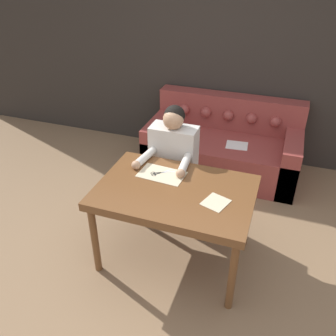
{
  "coord_description": "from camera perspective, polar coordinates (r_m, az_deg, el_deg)",
  "views": [
    {
      "loc": [
        0.76,
        -2.12,
        2.39
      ],
      "look_at": [
        -0.07,
        0.23,
        0.84
      ],
      "focal_mm": 38.0,
      "sensor_mm": 36.0,
      "label": 1
    }
  ],
  "objects": [
    {
      "name": "dining_table",
      "position": [
        2.9,
        1.13,
        -4.61
      ],
      "size": [
        1.26,
        0.86,
        0.74
      ],
      "color": "brown",
      "rests_on": "ground_plane"
    },
    {
      "name": "pattern_paper_offcut",
      "position": [
        2.74,
        7.66,
        -5.48
      ],
      "size": [
        0.23,
        0.24,
        0.0
      ],
      "color": "beige",
      "rests_on": "dining_table"
    },
    {
      "name": "person",
      "position": [
        3.45,
        0.84,
        0.72
      ],
      "size": [
        0.49,
        0.59,
        1.2
      ],
      "color": "#33281E",
      "rests_on": "ground_plane"
    },
    {
      "name": "couch",
      "position": [
        4.44,
        8.84,
        3.42
      ],
      "size": [
        1.8,
        0.91,
        0.87
      ],
      "color": "brown",
      "rests_on": "ground_plane"
    },
    {
      "name": "ground_plane",
      "position": [
        3.28,
        -0.14,
        -14.96
      ],
      "size": [
        16.0,
        16.0,
        0.0
      ],
      "primitive_type": "plane",
      "color": "#846647"
    },
    {
      "name": "scissors",
      "position": [
        3.05,
        -1.55,
        -0.84
      ],
      "size": [
        0.19,
        0.17,
        0.01
      ],
      "color": "silver",
      "rests_on": "dining_table"
    },
    {
      "name": "pattern_paper_main",
      "position": [
        3.04,
        -1.0,
        -1.01
      ],
      "size": [
        0.41,
        0.27,
        0.0
      ],
      "color": "beige",
      "rests_on": "dining_table"
    },
    {
      "name": "wall_back",
      "position": [
        4.52,
        9.71,
        17.42
      ],
      "size": [
        8.0,
        0.06,
        2.6
      ],
      "color": "#2D2823",
      "rests_on": "ground_plane"
    }
  ]
}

